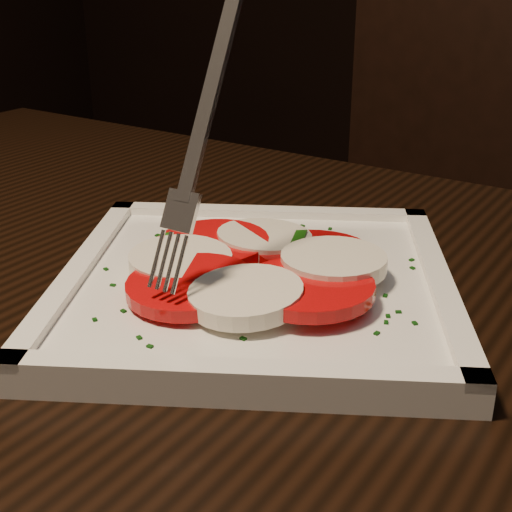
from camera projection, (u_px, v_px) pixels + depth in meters
table at (168, 468)px, 0.46m from camera, size 1.28×0.93×0.75m
chair at (427, 244)px, 1.13m from camera, size 0.51×0.51×0.93m
plate at (256, 287)px, 0.47m from camera, size 0.33×0.33×0.01m
caprese_salad at (256, 265)px, 0.46m from camera, size 0.21×0.21×0.02m
fork at (214, 124)px, 0.41m from camera, size 0.04×0.09×0.17m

